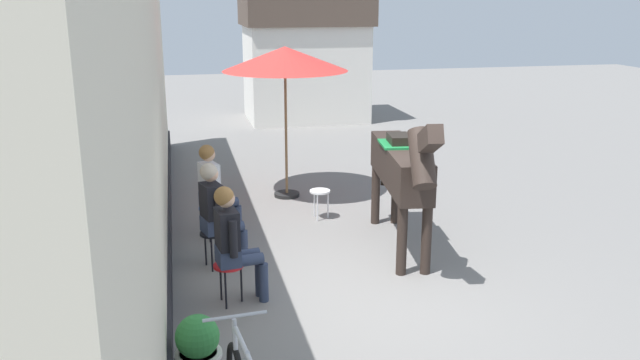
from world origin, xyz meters
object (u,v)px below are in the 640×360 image
Objects in this scene: seated_visitor_far at (214,186)px; flower_planter_near at (198,347)px; spare_stool_white at (320,194)px; seated_visitor_middle at (217,209)px; saddled_horse_center at (402,168)px; cafe_parasol at (285,60)px; seated_visitor_near at (233,239)px.

flower_planter_near is (-0.40, -3.66, -0.44)m from seated_visitor_far.
flower_planter_near is at bearing -116.13° from spare_stool_white.
seated_visitor_middle is 0.47× the size of saddled_horse_center.
seated_visitor_middle and seated_visitor_far have the same top height.
cafe_parasol is (-1.10, 2.80, 1.20)m from saddled_horse_center.
seated_visitor_near is 3.13m from spare_stool_white.
seated_visitor_near is at bearing -107.84° from cafe_parasol.
saddled_horse_center reaches higher than spare_stool_white.
seated_visitor_near is 1.64m from flower_planter_near.
seated_visitor_near is 0.47× the size of saddled_horse_center.
seated_visitor_far is at bearing 83.80° from flower_planter_near.
seated_visitor_middle reaches higher than flower_planter_near.
seated_visitor_far is 0.47× the size of saddled_horse_center.
cafe_parasol reaches higher than saddled_horse_center.
seated_visitor_far reaches higher than spare_stool_white.
spare_stool_white is at bearing 17.43° from seated_visitor_far.
seated_visitor_middle is 1.00× the size of seated_visitor_far.
cafe_parasol is (1.35, 1.81, 1.59)m from seated_visitor_far.
saddled_horse_center is at bearing 26.20° from seated_visitor_near.
cafe_parasol is at bearing 53.31° from seated_visitor_far.
seated_visitor_far is (0.03, 1.06, 0.00)m from seated_visitor_middle.
seated_visitor_near is 1.00× the size of seated_visitor_far.
flower_planter_near is 1.39× the size of spare_stool_white.
saddled_horse_center is 4.00m from flower_planter_near.
saddled_horse_center reaches higher than seated_visitor_middle.
spare_stool_white is at bearing 59.39° from seated_visitor_near.
seated_visitor_near is 4.46m from cafe_parasol.
seated_visitor_far is 0.54× the size of cafe_parasol.
seated_visitor_far reaches higher than flower_planter_near.
cafe_parasol is at bearing 72.16° from seated_visitor_near.
cafe_parasol is (1.38, 2.87, 1.59)m from seated_visitor_middle.
saddled_horse_center is 1.86m from spare_stool_white.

